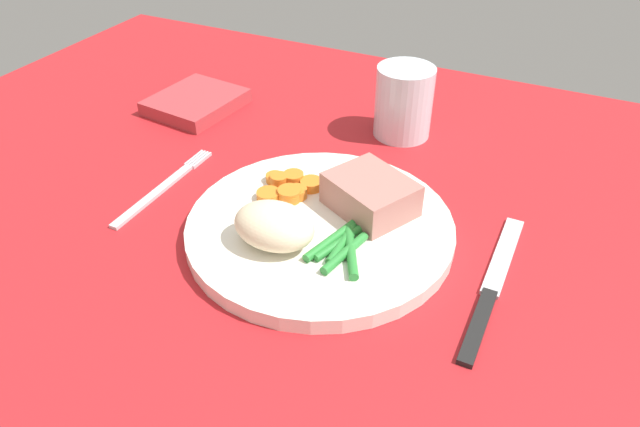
{
  "coord_description": "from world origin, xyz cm",
  "views": [
    {
      "loc": [
        21.07,
        -42.64,
        38.98
      ],
      "look_at": [
        0.97,
        -1.16,
        4.6
      ],
      "focal_mm": 32.98,
      "sensor_mm": 36.0,
      "label": 1
    }
  ],
  "objects": [
    {
      "name": "green_beans",
      "position": [
        4.73,
        -3.89,
        4.02
      ],
      "size": [
        5.72,
        9.56,
        0.9
      ],
      "color": "#2D8C38",
      "rests_on": "dinner_plate"
    },
    {
      "name": "carrot_slices",
      "position": [
        -4.23,
        2.08,
        4.14
      ],
      "size": [
        6.3,
        5.83,
        1.28
      ],
      "color": "orange",
      "rests_on": "dinner_plate"
    },
    {
      "name": "meat_portion",
      "position": [
        4.56,
        3.03,
        5.35
      ],
      "size": [
        10.36,
        9.67,
        3.49
      ],
      "primitive_type": "cube",
      "rotation": [
        0.0,
        0.0,
        -0.47
      ],
      "color": "#B2756B",
      "rests_on": "dinner_plate"
    },
    {
      "name": "dinner_plate",
      "position": [
        0.97,
        -1.16,
        2.8
      ],
      "size": [
        26.6,
        26.6,
        1.6
      ],
      "primitive_type": "cylinder",
      "color": "white",
      "rests_on": "dining_table"
    },
    {
      "name": "napkin",
      "position": [
        -26.6,
        16.53,
        2.94
      ],
      "size": [
        11.5,
        12.71,
        1.87
      ],
      "primitive_type": "cube",
      "rotation": [
        0.0,
        0.0,
        -0.11
      ],
      "color": "#B2383D",
      "rests_on": "dining_table"
    },
    {
      "name": "mashed_potatoes",
      "position": [
        -1.42,
        -5.95,
        5.61
      ],
      "size": [
        7.89,
        5.8,
        4.03
      ],
      "primitive_type": "ellipsoid",
      "color": "beige",
      "rests_on": "dinner_plate"
    },
    {
      "name": "knife",
      "position": [
        18.28,
        -1.45,
        2.2
      ],
      "size": [
        1.7,
        20.5,
        0.64
      ],
      "rotation": [
        0.0,
        0.0,
        0.07
      ],
      "color": "black",
      "rests_on": "dining_table"
    },
    {
      "name": "fork",
      "position": [
        -18.31,
        -1.42,
        2.2
      ],
      "size": [
        1.44,
        16.6,
        0.4
      ],
      "rotation": [
        0.0,
        0.0,
        -0.05
      ],
      "color": "silver",
      "rests_on": "dining_table"
    },
    {
      "name": "water_glass",
      "position": [
        1.31,
        22.04,
        5.79
      ],
      "size": [
        7.18,
        7.18,
        8.93
      ],
      "color": "silver",
      "rests_on": "dining_table"
    },
    {
      "name": "dining_table",
      "position": [
        0.0,
        0.0,
        1.0
      ],
      "size": [
        120.0,
        90.0,
        2.0
      ],
      "color": "red",
      "rests_on": "ground"
    }
  ]
}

